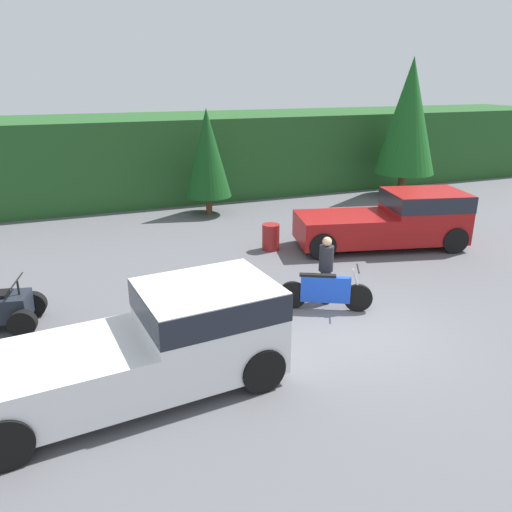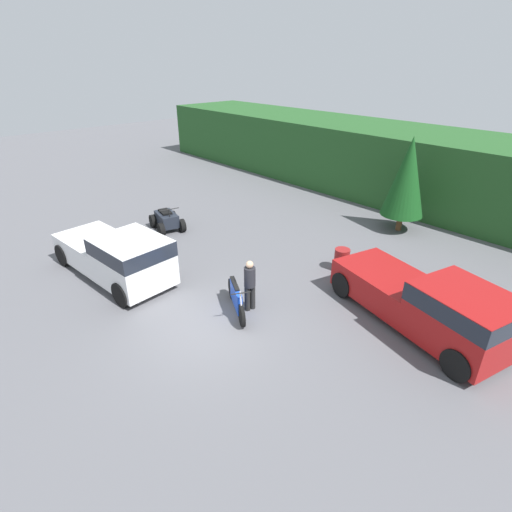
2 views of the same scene
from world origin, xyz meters
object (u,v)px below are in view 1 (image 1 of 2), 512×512
Objects in this scene: pickup_truck_red at (396,218)px; rider_person at (326,267)px; dirt_bike at (325,292)px; pickup_truck_second at (160,340)px; steel_barrel at (271,237)px.

pickup_truck_red reaches higher than rider_person.
dirt_bike is (-4.65, -3.55, -0.51)m from pickup_truck_red.
pickup_truck_second is 2.67× the size of dirt_bike.
dirt_bike is 2.39× the size of steel_barrel.
pickup_truck_second is 3.18× the size of rider_person.
steel_barrel is (-4.10, 1.22, -0.56)m from pickup_truck_red.
rider_person is at bearing -94.52° from steel_barrel.
rider_person reaches higher than steel_barrel.
rider_person is (4.65, 2.22, -0.04)m from pickup_truck_second.
rider_person is 4.41m from steel_barrel.
pickup_truck_red is 4.31m from steel_barrel.
dirt_bike is at bearing -129.20° from pickup_truck_red.
rider_person is (0.21, 0.40, 0.48)m from dirt_bike.
dirt_bike is 0.65m from rider_person.
pickup_truck_red reaches higher than dirt_bike.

